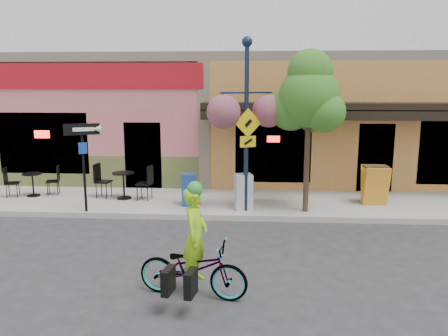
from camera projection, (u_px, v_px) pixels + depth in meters
name	position (u px, v px, depth m)	size (l,w,h in m)	color
ground	(230.00, 227.00, 10.84)	(90.00, 90.00, 0.00)	#2D2D30
sidewalk	(233.00, 203.00, 12.79)	(24.00, 3.00, 0.15)	#9E9B93
curb	(231.00, 218.00, 11.37)	(24.00, 0.12, 0.15)	#A8A59E
building	(239.00, 116.00, 17.78)	(18.20, 8.20, 4.50)	#CD656B
bicycle	(193.00, 269.00, 7.21)	(0.65, 1.86, 0.98)	maroon
cyclist_rider	(196.00, 251.00, 7.15)	(0.59, 0.39, 1.61)	#94DA16
lamp_post	(246.00, 126.00, 11.34)	(1.45, 0.58, 4.54)	#13233D
one_way_sign	(84.00, 168.00, 11.47)	(0.90, 0.20, 2.35)	black
cafe_set_left	(33.00, 181.00, 13.20)	(1.53, 0.77, 0.92)	black
cafe_set_right	(124.00, 182.00, 12.89)	(1.73, 0.86, 1.04)	black
newspaper_box_blue	(189.00, 190.00, 12.19)	(0.40, 0.36, 0.89)	#194199
newspaper_box_grey	(243.00, 192.00, 11.82)	(0.45, 0.41, 0.96)	#B5B5B5
street_tree	(308.00, 132.00, 11.29)	(1.67, 1.67, 4.28)	#3D7A26
sandwich_board	(377.00, 187.00, 12.05)	(0.67, 0.49, 1.12)	orange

